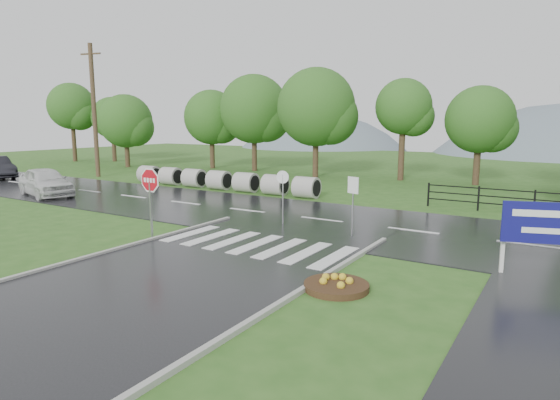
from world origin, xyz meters
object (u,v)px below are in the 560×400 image
Objects in this scene: estate_billboard at (551,227)px; stop_sign at (150,187)px; culvert_pipes at (219,180)px; car_white at (47,196)px.

stop_sign is at bearing -169.63° from estate_billboard.
stop_sign is at bearing -61.95° from culvert_pipes.
culvert_pipes is 10.04m from car_white.
culvert_pipes is 5.84× the size of estate_billboard.
estate_billboard is at bearing 10.37° from stop_sign.
stop_sign is at bearing -91.33° from car_white.
estate_billboard is (12.61, 2.31, -0.44)m from stop_sign.
estate_billboard is at bearing -25.41° from culvert_pipes.
car_white is at bearing 163.60° from stop_sign.
estate_billboard is at bearing -78.17° from car_white.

